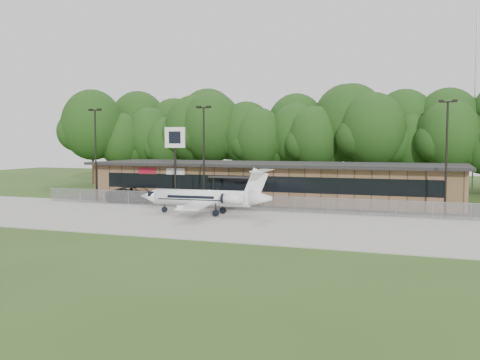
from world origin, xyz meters
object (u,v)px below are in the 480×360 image
at_px(terminal, 272,182).
at_px(business_jet, 207,199).
at_px(suv, 137,195).
at_px(pole_sign, 175,146).

relative_size(terminal, business_jet, 3.23).
xyz_separation_m(terminal, suv, (-13.23, -6.89, -1.28)).
xyz_separation_m(suv, pole_sign, (4.84, -0.25, 5.33)).
bearing_deg(business_jet, terminal, 78.07).
height_order(business_jet, pole_sign, pole_sign).
bearing_deg(terminal, suv, -152.50).
bearing_deg(suv, pole_sign, -99.05).
bearing_deg(pole_sign, suv, 164.92).
bearing_deg(suv, business_jet, -126.14).
distance_m(business_jet, suv, 12.99).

